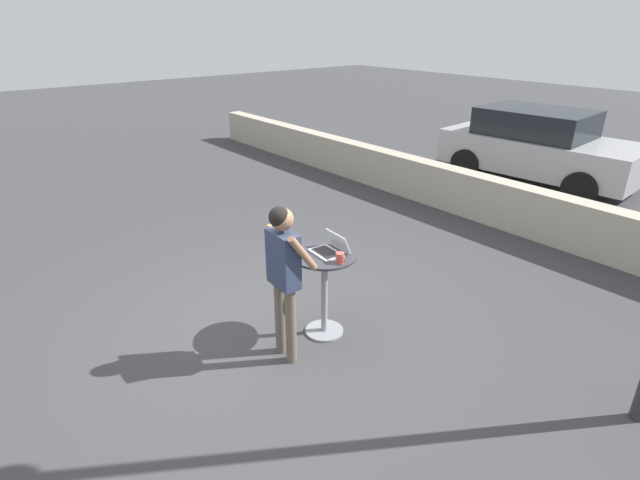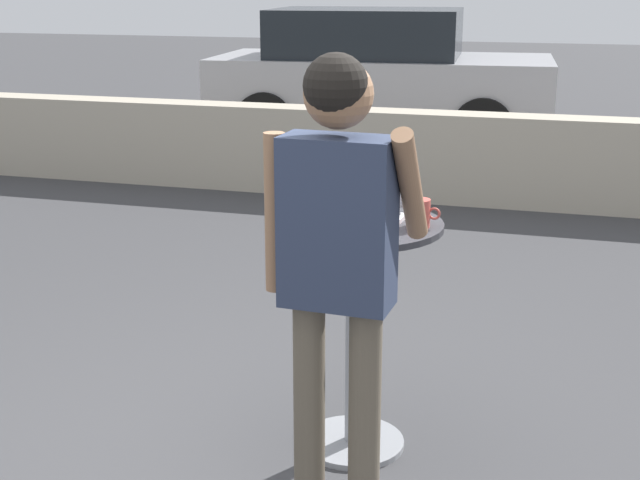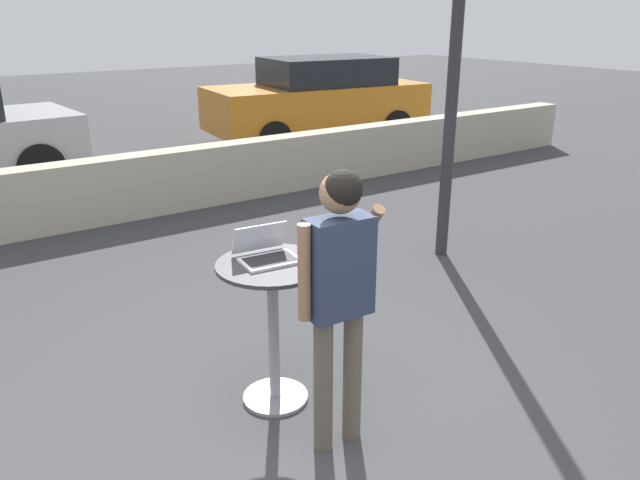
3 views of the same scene
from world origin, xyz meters
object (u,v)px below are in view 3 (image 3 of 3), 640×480
object	(u,v)px
parked_car_near_street	(319,99)
cafe_table	(273,310)
laptop	(266,253)
coffee_mug	(306,247)
standing_person	(339,280)

from	to	relation	value
parked_car_near_street	cafe_table	bearing A→B (deg)	-126.05
laptop	parked_car_near_street	size ratio (longest dim) A/B	0.09
laptop	coffee_mug	world-z (taller)	laptop
cafe_table	laptop	world-z (taller)	laptop
coffee_mug	standing_person	world-z (taller)	standing_person
standing_person	parked_car_near_street	world-z (taller)	standing_person
cafe_table	coffee_mug	bearing A→B (deg)	-1.25
cafe_table	coffee_mug	distance (m)	0.45
cafe_table	parked_car_near_street	size ratio (longest dim) A/B	0.22
parked_car_near_street	laptop	bearing A→B (deg)	-126.30
cafe_table	laptop	distance (m)	0.37
cafe_table	laptop	size ratio (longest dim) A/B	2.57
laptop	coffee_mug	size ratio (longest dim) A/B	2.95
coffee_mug	parked_car_near_street	bearing A→B (deg)	55.31
laptop	standing_person	xyz separation A→B (m)	(0.08, -0.66, 0.04)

